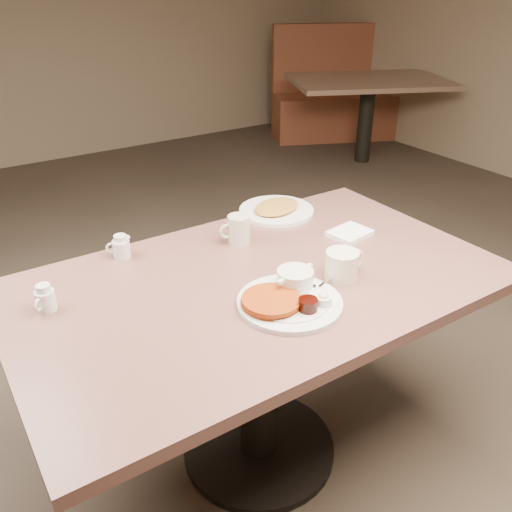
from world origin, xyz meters
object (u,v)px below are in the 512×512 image
coffee_mug_near (343,264)px  creamer_left (45,299)px  diner_table (259,323)px  creamer_right (121,247)px  booth_back_right (340,99)px  coffee_mug_far (238,229)px  hash_plate (276,209)px  main_plate (289,296)px

coffee_mug_near → creamer_left: 0.87m
diner_table → creamer_right: bearing=129.6°
creamer_left → diner_table: bearing=-17.2°
creamer_right → booth_back_right: bearing=38.9°
coffee_mug_far → creamer_left: 0.67m
coffee_mug_near → booth_back_right: booth_back_right is taller
diner_table → creamer_left: creamer_left is taller
coffee_mug_far → creamer_right: bearing=162.5°
coffee_mug_near → hash_plate: bearing=76.9°
coffee_mug_far → hash_plate: 0.30m
creamer_right → hash_plate: size_ratio=0.21×
creamer_left → creamer_right: (0.29, 0.18, -0.00)m
main_plate → creamer_right: 0.61m
diner_table → creamer_left: (-0.60, 0.18, 0.21)m
hash_plate → coffee_mug_far: bearing=-151.9°
main_plate → booth_back_right: bearing=46.6°
coffee_mug_far → hash_plate: (0.26, 0.14, -0.04)m
coffee_mug_far → diner_table: bearing=-106.9°
booth_back_right → hash_plate: bearing=-135.3°
diner_table → creamer_right: creamer_right is taller
coffee_mug_near → coffee_mug_far: coffee_mug_far is taller
hash_plate → main_plate: bearing=-122.2°
diner_table → booth_back_right: booth_back_right is taller
diner_table → coffee_mug_far: size_ratio=12.79×
diner_table → coffee_mug_far: 0.34m
hash_plate → booth_back_right: size_ratio=0.19×
creamer_left → hash_plate: bearing=12.4°
creamer_left → booth_back_right: booth_back_right is taller
main_plate → hash_plate: main_plate is taller
coffee_mug_far → creamer_right: coffee_mug_far is taller
coffee_mug_near → booth_back_right: bearing=48.5°
diner_table → main_plate: (-0.01, -0.16, 0.19)m
coffee_mug_far → booth_back_right: booth_back_right is taller
creamer_right → hash_plate: creamer_right is taller
creamer_left → creamer_right: bearing=32.4°
diner_table → hash_plate: (0.34, 0.39, 0.18)m
creamer_left → coffee_mug_near: bearing=-21.5°
coffee_mug_near → main_plate: bearing=-173.6°
main_plate → coffee_mug_far: (0.08, 0.41, 0.03)m
creamer_right → coffee_mug_far: bearing=-17.5°
hash_plate → creamer_left: bearing=-167.6°
coffee_mug_far → creamer_left: size_ratio=1.47×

